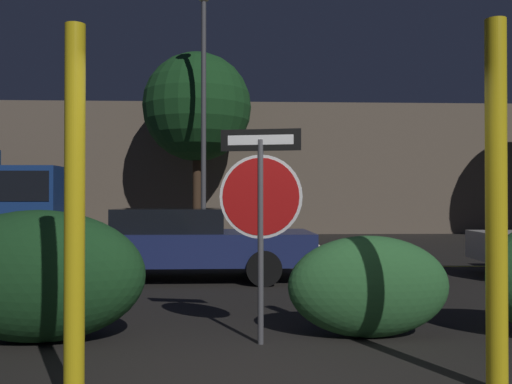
{
  "coord_description": "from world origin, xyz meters",
  "views": [
    {
      "loc": [
        -0.35,
        -4.41,
        1.47
      ],
      "look_at": [
        -0.03,
        3.57,
        1.56
      ],
      "focal_mm": 40.0,
      "sensor_mm": 36.0,
      "label": 1
    }
  ],
  "objects_px": {
    "hedge_bush_1": "(38,276)",
    "hedge_bush_2": "(369,286)",
    "passing_car_2": "(177,243)",
    "tree_1": "(197,107)",
    "yellow_pole_right": "(496,205)",
    "stop_sign": "(261,196)",
    "yellow_pole_left": "(75,217)",
    "street_lamp": "(204,75)"
  },
  "relations": [
    {
      "from": "stop_sign",
      "to": "yellow_pole_left",
      "type": "distance_m",
      "value": 2.25
    },
    {
      "from": "hedge_bush_1",
      "to": "street_lamp",
      "type": "height_order",
      "value": "street_lamp"
    },
    {
      "from": "passing_car_2",
      "to": "tree_1",
      "type": "bearing_deg",
      "value": -178.87
    },
    {
      "from": "street_lamp",
      "to": "hedge_bush_2",
      "type": "bearing_deg",
      "value": -78.93
    },
    {
      "from": "stop_sign",
      "to": "passing_car_2",
      "type": "relative_size",
      "value": 0.44
    },
    {
      "from": "tree_1",
      "to": "passing_car_2",
      "type": "bearing_deg",
      "value": -88.24
    },
    {
      "from": "yellow_pole_right",
      "to": "hedge_bush_2",
      "type": "xyz_separation_m",
      "value": [
        -0.58,
        1.72,
        -0.89
      ]
    },
    {
      "from": "street_lamp",
      "to": "stop_sign",
      "type": "bearing_deg",
      "value": -84.37
    },
    {
      "from": "yellow_pole_left",
      "to": "hedge_bush_2",
      "type": "xyz_separation_m",
      "value": [
        2.53,
        2.0,
        -0.8
      ]
    },
    {
      "from": "hedge_bush_1",
      "to": "hedge_bush_2",
      "type": "bearing_deg",
      "value": 1.03
    },
    {
      "from": "yellow_pole_right",
      "to": "stop_sign",
      "type": "bearing_deg",
      "value": 139.42
    },
    {
      "from": "yellow_pole_right",
      "to": "hedge_bush_1",
      "type": "relative_size",
      "value": 1.3
    },
    {
      "from": "tree_1",
      "to": "yellow_pole_left",
      "type": "bearing_deg",
      "value": -89.19
    },
    {
      "from": "tree_1",
      "to": "yellow_pole_right",
      "type": "bearing_deg",
      "value": -78.72
    },
    {
      "from": "tree_1",
      "to": "hedge_bush_2",
      "type": "bearing_deg",
      "value": -79.57
    },
    {
      "from": "hedge_bush_2",
      "to": "street_lamp",
      "type": "relative_size",
      "value": 0.21
    },
    {
      "from": "hedge_bush_1",
      "to": "hedge_bush_2",
      "type": "distance_m",
      "value": 3.44
    },
    {
      "from": "yellow_pole_left",
      "to": "street_lamp",
      "type": "distance_m",
      "value": 14.74
    },
    {
      "from": "street_lamp",
      "to": "yellow_pole_left",
      "type": "bearing_deg",
      "value": -90.62
    },
    {
      "from": "yellow_pole_left",
      "to": "hedge_bush_2",
      "type": "bearing_deg",
      "value": 38.35
    },
    {
      "from": "hedge_bush_1",
      "to": "stop_sign",
      "type": "bearing_deg",
      "value": -4.33
    },
    {
      "from": "hedge_bush_1",
      "to": "passing_car_2",
      "type": "bearing_deg",
      "value": 77.59
    },
    {
      "from": "passing_car_2",
      "to": "stop_sign",
      "type": "bearing_deg",
      "value": 14.87
    },
    {
      "from": "passing_car_2",
      "to": "tree_1",
      "type": "relative_size",
      "value": 0.72
    },
    {
      "from": "tree_1",
      "to": "stop_sign",
      "type": "bearing_deg",
      "value": -83.97
    },
    {
      "from": "hedge_bush_1",
      "to": "passing_car_2",
      "type": "height_order",
      "value": "hedge_bush_1"
    },
    {
      "from": "hedge_bush_2",
      "to": "passing_car_2",
      "type": "xyz_separation_m",
      "value": [
        -2.45,
        4.43,
        0.13
      ]
    },
    {
      "from": "yellow_pole_left",
      "to": "tree_1",
      "type": "height_order",
      "value": "tree_1"
    },
    {
      "from": "hedge_bush_2",
      "to": "tree_1",
      "type": "xyz_separation_m",
      "value": [
        -2.78,
        15.09,
        4.3
      ]
    },
    {
      "from": "yellow_pole_right",
      "to": "hedge_bush_2",
      "type": "relative_size",
      "value": 1.66
    },
    {
      "from": "hedge_bush_1",
      "to": "tree_1",
      "type": "height_order",
      "value": "tree_1"
    },
    {
      "from": "hedge_bush_1",
      "to": "street_lamp",
      "type": "xyz_separation_m",
      "value": [
        1.06,
        12.22,
        4.73
      ]
    },
    {
      "from": "yellow_pole_right",
      "to": "hedge_bush_1",
      "type": "xyz_separation_m",
      "value": [
        -4.01,
        1.66,
        -0.75
      ]
    },
    {
      "from": "yellow_pole_left",
      "to": "tree_1",
      "type": "bearing_deg",
      "value": 90.81
    },
    {
      "from": "yellow_pole_left",
      "to": "passing_car_2",
      "type": "distance_m",
      "value": 6.47
    },
    {
      "from": "yellow_pole_right",
      "to": "tree_1",
      "type": "distance_m",
      "value": 17.47
    },
    {
      "from": "yellow_pole_left",
      "to": "yellow_pole_right",
      "type": "relative_size",
      "value": 0.94
    },
    {
      "from": "passing_car_2",
      "to": "yellow_pole_right",
      "type": "bearing_deg",
      "value": 25.59
    },
    {
      "from": "stop_sign",
      "to": "hedge_bush_2",
      "type": "height_order",
      "value": "stop_sign"
    },
    {
      "from": "hedge_bush_1",
      "to": "hedge_bush_2",
      "type": "relative_size",
      "value": 1.28
    },
    {
      "from": "yellow_pole_left",
      "to": "yellow_pole_right",
      "type": "bearing_deg",
      "value": 5.24
    },
    {
      "from": "stop_sign",
      "to": "yellow_pole_right",
      "type": "xyz_separation_m",
      "value": [
        1.73,
        -1.48,
        -0.08
      ]
    }
  ]
}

